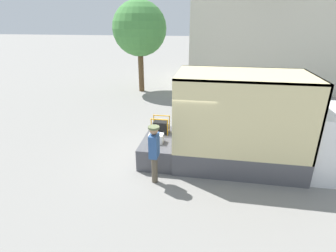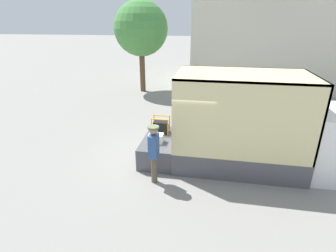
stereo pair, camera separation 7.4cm
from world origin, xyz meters
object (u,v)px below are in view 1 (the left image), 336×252
at_px(portable_generator, 161,127).
at_px(worker_person, 154,149).
at_px(microwave, 156,138).
at_px(street_tree, 140,29).
at_px(box_truck, 289,142).

relative_size(portable_generator, worker_person, 0.35).
relative_size(microwave, portable_generator, 0.78).
xyz_separation_m(microwave, street_tree, (-3.08, 9.47, 3.18)).
height_order(box_truck, portable_generator, box_truck).
bearing_deg(box_truck, street_tree, 129.12).
distance_m(worker_person, street_tree, 11.56).
height_order(microwave, portable_generator, portable_generator).
relative_size(box_truck, portable_generator, 9.89).
bearing_deg(portable_generator, box_truck, -6.21).
height_order(microwave, street_tree, street_tree).
bearing_deg(worker_person, microwave, 99.85).
height_order(worker_person, street_tree, street_tree).
distance_m(box_truck, portable_generator, 4.33).
bearing_deg(microwave, portable_generator, 90.00).
bearing_deg(box_truck, microwave, -175.01).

